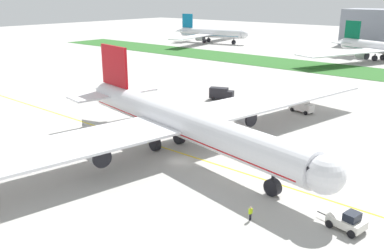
% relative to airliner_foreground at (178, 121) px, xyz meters
% --- Properties ---
extents(ground_plane, '(600.00, 600.00, 0.00)m').
position_rel_airliner_foreground_xyz_m(ground_plane, '(2.86, -2.91, -5.35)').
color(ground_plane, '#ADAAA5').
rests_on(ground_plane, ground).
extents(apron_taxi_line, '(280.00, 0.36, 0.01)m').
position_rel_airliner_foreground_xyz_m(apron_taxi_line, '(2.86, -0.14, -5.34)').
color(apron_taxi_line, yellow).
rests_on(apron_taxi_line, ground).
extents(grass_median_strip, '(320.00, 24.00, 0.10)m').
position_rel_airliner_foreground_xyz_m(grass_median_strip, '(2.86, 94.89, -5.30)').
color(grass_median_strip, '#2D6628').
rests_on(grass_median_strip, ground).
extents(airliner_foreground, '(58.79, 96.77, 15.74)m').
position_rel_airliner_foreground_xyz_m(airliner_foreground, '(0.00, 0.00, 0.00)').
color(airliner_foreground, white).
rests_on(airliner_foreground, ground).
extents(pushback_tug, '(5.83, 3.25, 2.28)m').
position_rel_airliner_foreground_xyz_m(pushback_tug, '(30.58, -5.54, -4.30)').
color(pushback_tug, white).
rests_on(pushback_tug, ground).
extents(ground_crew_wingwalker_port, '(0.31, 0.61, 1.74)m').
position_rel_airliner_foreground_xyz_m(ground_crew_wingwalker_port, '(21.28, -10.86, -4.29)').
color(ground_crew_wingwalker_port, black).
rests_on(ground_crew_wingwalker_port, ground).
extents(service_truck_baggage_loader, '(6.28, 4.18, 3.04)m').
position_rel_airliner_foreground_xyz_m(service_truck_baggage_loader, '(-16.06, 33.53, -3.71)').
color(service_truck_baggage_loader, black).
rests_on(service_truck_baggage_loader, ground).
extents(service_truck_fuel_bowser, '(5.83, 3.18, 2.56)m').
position_rel_airliner_foreground_xyz_m(service_truck_fuel_bowser, '(4.32, 35.92, -3.93)').
color(service_truck_fuel_bowser, white).
rests_on(service_truck_fuel_bowser, ground).
extents(parked_airliner_far_left, '(42.93, 68.20, 14.91)m').
position_rel_airliner_foreground_xyz_m(parked_airliner_far_left, '(-97.09, 132.02, -0.29)').
color(parked_airliner_far_left, white).
rests_on(parked_airliner_far_left, ground).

